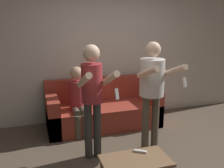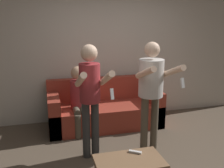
# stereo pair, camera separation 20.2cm
# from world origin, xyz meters

# --- Properties ---
(ground_plane) EXTENTS (14.00, 14.00, 0.00)m
(ground_plane) POSITION_xyz_m (0.00, 0.00, 0.00)
(ground_plane) COLOR brown
(wall_back) EXTENTS (6.40, 0.06, 2.70)m
(wall_back) POSITION_xyz_m (0.00, 1.98, 1.35)
(wall_back) COLOR beige
(wall_back) RESTS_ON ground_plane
(couch) EXTENTS (2.03, 0.83, 0.85)m
(couch) POSITION_xyz_m (-0.16, 1.54, 0.29)
(couch) COLOR #9E3828
(couch) RESTS_ON ground_plane
(person_standing_left) EXTENTS (0.41, 0.75, 1.61)m
(person_standing_left) POSITION_xyz_m (-0.60, 0.44, 1.00)
(person_standing_left) COLOR #383838
(person_standing_left) RESTS_ON ground_plane
(person_standing_right) EXTENTS (0.48, 0.75, 1.63)m
(person_standing_right) POSITION_xyz_m (0.29, 0.45, 1.03)
(person_standing_right) COLOR brown
(person_standing_right) RESTS_ON ground_plane
(person_seated) EXTENTS (0.27, 0.51, 1.16)m
(person_seated) POSITION_xyz_m (-0.65, 1.35, 0.63)
(person_seated) COLOR brown
(person_seated) RESTS_ON ground_plane
(coffee_table) EXTENTS (0.77, 0.46, 0.41)m
(coffee_table) POSITION_xyz_m (-0.33, -0.44, 0.36)
(coffee_table) COLOR #846042
(coffee_table) RESTS_ON ground_plane
(remote_on_table) EXTENTS (0.14, 0.11, 0.02)m
(remote_on_table) POSITION_xyz_m (-0.22, -0.31, 0.43)
(remote_on_table) COLOR white
(remote_on_table) RESTS_ON coffee_table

